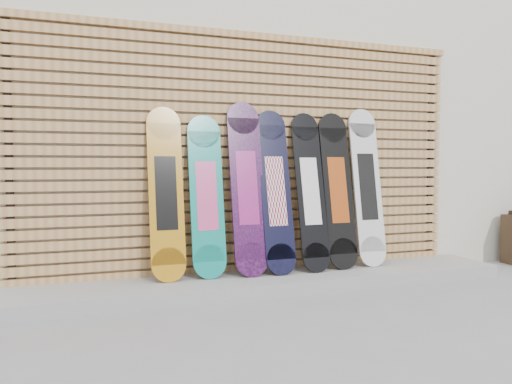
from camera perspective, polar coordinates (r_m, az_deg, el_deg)
ground at (r=3.92m, az=6.35°, el=-13.02°), size 80.00×80.00×0.00m
building at (r=7.25m, az=-2.26°, el=8.70°), size 12.00×5.00×3.60m
concrete_step at (r=4.45m, az=0.69°, el=-10.25°), size 4.60×0.70×0.12m
slat_wall at (r=4.61m, az=-0.56°, el=4.59°), size 4.26×0.08×2.29m
snowboard_0 at (r=4.25m, az=-10.25°, el=-0.12°), size 0.29×0.28×1.47m
snowboard_1 at (r=4.33m, az=-5.67°, el=-0.43°), size 0.29×0.28×1.41m
snowboard_2 at (r=4.40m, az=-1.02°, el=0.49°), size 0.30×0.33×1.54m
snowboard_3 at (r=4.48m, az=2.27°, el=0.11°), size 0.28×0.35×1.47m
snowboard_4 at (r=4.62m, az=6.23°, el=0.11°), size 0.27×0.35×1.46m
snowboard_5 at (r=4.77m, az=9.34°, el=0.23°), size 0.29×0.32×1.47m
snowboard_6 at (r=4.95m, az=12.58°, el=0.60°), size 0.29×0.29×1.52m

